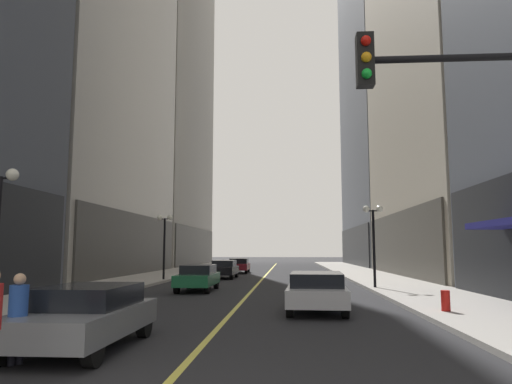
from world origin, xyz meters
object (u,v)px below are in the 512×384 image
car_green (198,277)px  street_lamp_right_mid (373,228)px  fire_hydrant_right (446,303)px  car_silver (317,290)px  pedestrian_in_blue_hoodie (18,311)px  car_maroon (239,265)px  street_lamp_left_far (165,232)px  car_black (224,269)px  traffic_light_near_right (505,145)px  car_grey (85,315)px

car_green → street_lamp_right_mid: street_lamp_right_mid is taller
fire_hydrant_right → car_silver: bearing=168.3°
car_silver → pedestrian_in_blue_hoodie: 9.99m
street_lamp_right_mid → car_green: bearing=-172.9°
street_lamp_right_mid → fire_hydrant_right: street_lamp_right_mid is taller
car_maroon → fire_hydrant_right: size_ratio=5.70×
car_silver → fire_hydrant_right: (4.04, -0.84, -0.32)m
car_green → street_lamp_left_far: bearing=117.5°
car_green → fire_hydrant_right: bearing=-41.7°
street_lamp_left_far → car_black: bearing=46.2°
traffic_light_near_right → fire_hydrant_right: 9.00m
car_maroon → street_lamp_left_far: bearing=-107.8°
car_silver → street_lamp_right_mid: street_lamp_right_mid is taller
car_maroon → fire_hydrant_right: bearing=-71.0°
car_silver → car_maroon: size_ratio=1.06×
car_maroon → street_lamp_left_far: size_ratio=1.03×
car_green → pedestrian_in_blue_hoodie: (-0.36, -15.76, 0.24)m
car_black → street_lamp_right_mid: (9.26, -9.61, 2.54)m
car_maroon → traffic_light_near_right: 36.72m
car_grey → car_black: same height
car_grey → street_lamp_right_mid: (8.83, 15.49, 2.54)m
traffic_light_near_right → fire_hydrant_right: size_ratio=7.06×
car_black → fire_hydrant_right: size_ratio=5.06×
car_black → street_lamp_left_far: (-3.54, -3.70, 2.54)m
car_silver → car_maroon: same height
car_maroon → pedestrian_in_blue_hoodie: pedestrian_in_blue_hoodie is taller
car_silver → car_maroon: bearing=101.6°
car_grey → car_silver: (5.29, 6.60, 0.00)m
car_grey → car_green: (-0.31, 14.35, -0.00)m
pedestrian_in_blue_hoodie → car_silver: bearing=53.4°
car_black → car_maroon: (0.26, 8.17, 0.00)m
car_grey → car_green: bearing=91.2°
street_lamp_right_mid → fire_hydrant_right: (0.50, -9.72, -2.86)m
car_silver → street_lamp_left_far: 17.63m
car_grey → car_black: bearing=91.0°
car_green → car_silver: bearing=-54.2°
pedestrian_in_blue_hoodie → street_lamp_left_far: size_ratio=0.37×
traffic_light_near_right → pedestrian_in_blue_hoodie: bearing=173.0°
traffic_light_near_right → street_lamp_right_mid: bearing=86.6°
car_maroon → traffic_light_near_right: size_ratio=0.81×
car_grey → fire_hydrant_right: size_ratio=5.30×
car_green → car_black: 10.74m
car_silver → car_black: size_ratio=1.19×
car_grey → fire_hydrant_right: bearing=31.7°
pedestrian_in_blue_hoodie → car_maroon: bearing=89.2°
car_green → fire_hydrant_right: car_green is taller
car_grey → car_black: size_ratio=1.05×
car_maroon → fire_hydrant_right: (9.49, -27.51, -0.32)m
car_black → street_lamp_right_mid: street_lamp_right_mid is taller
car_black → traffic_light_near_right: bearing=-73.4°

